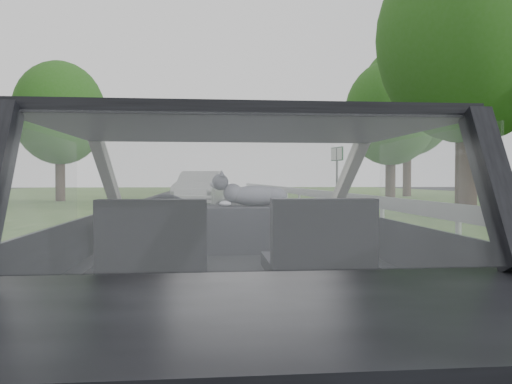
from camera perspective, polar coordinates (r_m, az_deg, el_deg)
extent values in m
cube|color=black|center=(2.74, -2.44, -8.10)|extent=(1.80, 4.00, 1.45)
cube|color=black|center=(3.35, -3.01, -4.21)|extent=(1.58, 0.45, 0.30)
cube|color=black|center=(2.44, -11.52, -5.64)|extent=(0.50, 0.72, 0.42)
cube|color=black|center=(2.49, 7.19, -5.49)|extent=(0.50, 0.72, 0.42)
torus|color=black|center=(3.05, -10.30, -3.46)|extent=(0.36, 0.36, 0.04)
ellipsoid|color=slate|center=(3.36, 0.02, -0.28)|extent=(0.55, 0.20, 0.24)
cube|color=#A5A7A8|center=(13.47, 13.77, -1.12)|extent=(0.05, 90.00, 0.32)
imported|color=silver|center=(21.47, -6.39, 0.36)|extent=(2.49, 4.86, 1.53)
cube|color=#12451D|center=(23.91, 9.24, 1.86)|extent=(0.39, 1.07, 2.70)
cylinder|color=#352214|center=(18.26, 22.26, 10.12)|extent=(0.27, 0.27, 7.92)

